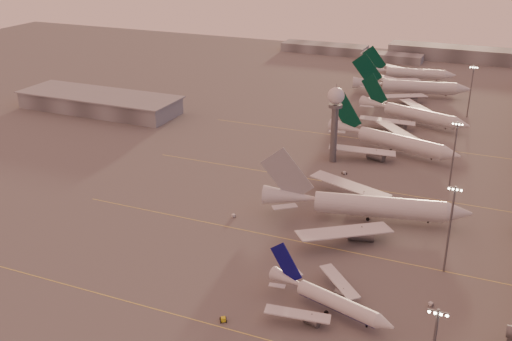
% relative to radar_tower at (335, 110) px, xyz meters
% --- Properties ---
extents(ground, '(700.00, 700.00, 0.00)m').
position_rel_radar_tower_xyz_m(ground, '(-5.00, -120.00, -20.95)').
color(ground, '#5A5858').
rests_on(ground, ground).
extents(taxiway_markings, '(180.00, 185.25, 0.02)m').
position_rel_radar_tower_xyz_m(taxiway_markings, '(25.00, -64.00, -20.94)').
color(taxiway_markings, '#F2DE55').
rests_on(taxiway_markings, ground).
extents(hangar, '(82.00, 27.00, 8.50)m').
position_rel_radar_tower_xyz_m(hangar, '(-125.00, 20.00, -16.63)').
color(hangar, '#5A5C61').
rests_on(hangar, ground).
extents(radar_tower, '(6.40, 6.40, 31.10)m').
position_rel_radar_tower_xyz_m(radar_tower, '(0.00, 0.00, 0.00)').
color(radar_tower, '#5A5C62').
rests_on(radar_tower, ground).
extents(mast_b, '(3.60, 0.56, 25.00)m').
position_rel_radar_tower_xyz_m(mast_b, '(50.00, -65.00, -7.21)').
color(mast_b, '#5A5C62').
rests_on(mast_b, ground).
extents(mast_c, '(3.60, 0.56, 25.00)m').
position_rel_radar_tower_xyz_m(mast_c, '(45.00, -10.00, -7.21)').
color(mast_c, '#5A5C62').
rests_on(mast_c, ground).
extents(mast_d, '(3.60, 0.56, 25.00)m').
position_rel_radar_tower_xyz_m(mast_d, '(43.00, 80.00, -7.21)').
color(mast_d, '#5A5C62').
rests_on(mast_d, ground).
extents(distant_horizon, '(165.00, 37.50, 9.00)m').
position_rel_radar_tower_xyz_m(distant_horizon, '(-2.38, 205.14, -17.06)').
color(distant_horizon, '#5A5C61').
rests_on(distant_horizon, ground).
extents(narrowbody_mid, '(34.14, 26.84, 13.72)m').
position_rel_radar_tower_xyz_m(narrowbody_mid, '(26.72, -94.31, -18.17)').
color(narrowbody_mid, silver).
rests_on(narrowbody_mid, ground).
extents(widebody_white, '(64.07, 50.81, 22.82)m').
position_rel_radar_tower_xyz_m(widebody_white, '(23.50, -44.80, -16.99)').
color(widebody_white, silver).
rests_on(widebody_white, ground).
extents(greentail_a, '(56.84, 45.26, 21.21)m').
position_rel_radar_tower_xyz_m(greentail_a, '(19.04, 18.62, -17.20)').
color(greentail_a, silver).
rests_on(greentail_a, ground).
extents(greentail_b, '(53.51, 42.49, 20.23)m').
position_rel_radar_tower_xyz_m(greentail_b, '(20.47, 59.41, -17.38)').
color(greentail_b, silver).
rests_on(greentail_b, ground).
extents(greentail_c, '(61.43, 49.12, 22.57)m').
position_rel_radar_tower_xyz_m(greentail_c, '(11.68, 106.16, -16.96)').
color(greentail_c, silver).
rests_on(greentail_c, ground).
extents(greentail_d, '(53.89, 43.22, 19.65)m').
position_rel_radar_tower_xyz_m(greentail_d, '(4.68, 140.23, -17.48)').
color(greentail_d, silver).
rests_on(greentail_d, ground).
extents(gsv_tug_mid, '(3.78, 4.20, 1.03)m').
position_rel_radar_tower_xyz_m(gsv_tug_mid, '(5.19, -107.88, -20.42)').
color(gsv_tug_mid, yellow).
rests_on(gsv_tug_mid, ground).
extents(gsv_truck_b, '(5.30, 3.45, 2.02)m').
position_rel_radar_tower_xyz_m(gsv_truck_b, '(49.41, -82.65, -19.92)').
color(gsv_truck_b, silver).
rests_on(gsv_truck_b, ground).
extents(gsv_truck_c, '(4.82, 5.32, 2.14)m').
position_rel_radar_tower_xyz_m(gsv_truck_c, '(-15.03, -58.23, -19.86)').
color(gsv_truck_c, silver).
rests_on(gsv_truck_c, ground).
extents(gsv_tug_far, '(3.66, 3.84, 0.95)m').
position_rel_radar_tower_xyz_m(gsv_tug_far, '(7.71, -10.85, -20.46)').
color(gsv_tug_far, silver).
rests_on(gsv_tug_far, ground).
extents(gsv_tug_hangar, '(4.43, 3.35, 1.12)m').
position_rel_radar_tower_xyz_m(gsv_tug_hangar, '(30.99, 29.90, -20.37)').
color(gsv_tug_hangar, yellow).
rests_on(gsv_tug_hangar, ground).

